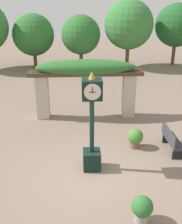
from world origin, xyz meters
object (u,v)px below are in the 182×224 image
(pedestal_clock, at_px, (92,123))
(potted_plant_near_right, at_px, (135,137))
(park_bench, at_px, (171,140))
(potted_plant_near_left, at_px, (142,208))

(pedestal_clock, bearing_deg, potted_plant_near_right, 37.06)
(pedestal_clock, xyz_separation_m, park_bench, (2.99, 0.99, -1.21))
(potted_plant_near_left, relative_size, potted_plant_near_right, 0.99)
(potted_plant_near_left, bearing_deg, potted_plant_near_right, 81.24)
(potted_plant_near_left, height_order, potted_plant_near_right, potted_plant_near_right)
(pedestal_clock, relative_size, park_bench, 2.23)
(pedestal_clock, height_order, potted_plant_near_right, pedestal_clock)
(potted_plant_near_right, relative_size, park_bench, 0.51)
(pedestal_clock, relative_size, potted_plant_near_right, 4.37)
(potted_plant_near_right, height_order, park_bench, park_bench)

